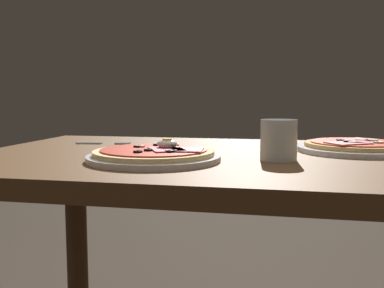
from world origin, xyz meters
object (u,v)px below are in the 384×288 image
Objects in this scene: pizza_across_left at (355,147)px; water_glass_near at (279,143)px; fork at (99,143)px; dining_table at (241,207)px; pizza_foreground at (154,155)px.

water_glass_near is at bearing -134.80° from pizza_across_left.
water_glass_near reaches higher than fork.
pizza_across_left is at bearing 45.20° from water_glass_near.
dining_table is at bearing -156.81° from pizza_across_left.
pizza_across_left is 0.69m from fork.
fork is at bearing 160.84° from dining_table.
dining_table is 4.48× the size of pizza_foreground.
pizza_foreground reaches higher than dining_table.
pizza_foreground is 1.80× the size of fork.
pizza_across_left is at bearing 23.19° from dining_table.
dining_table is 0.32m from pizza_across_left.
water_glass_near is 0.55× the size of fork.
pizza_foreground reaches higher than fork.
pizza_foreground is 3.28× the size of water_glass_near.
fork is at bearing 177.49° from pizza_across_left.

